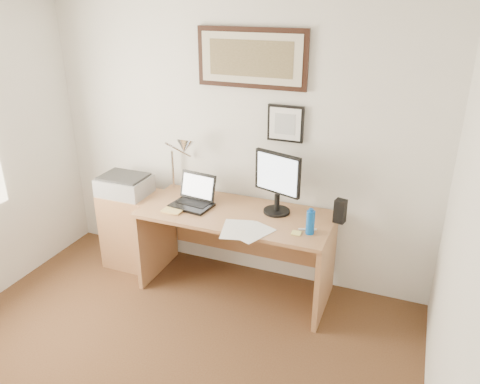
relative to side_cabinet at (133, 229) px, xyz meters
The scene contains 18 objects.
wall_back 1.32m from the side_cabinet, 19.18° to the left, with size 3.50×0.02×2.50m, color silver.
wall_right 3.28m from the side_cabinet, 32.18° to the right, with size 0.02×4.00×2.50m, color silver.
side_cabinet is the anchor object (origin of this frame).
water_bottle 1.80m from the side_cabinet, ahead, with size 0.07×0.07×0.19m, color #0D52AF.
bottle_cap 1.83m from the side_cabinet, ahead, with size 0.03×0.03×0.02m, color #0D52AF.
speaker 1.96m from the side_cabinet, ahead, with size 0.09×0.07×0.19m, color black.
paper_sheet_a 1.30m from the side_cabinet, 15.12° to the right, with size 0.23×0.33×0.00m, color white.
paper_sheet_b 1.41m from the side_cabinet, 13.75° to the right, with size 0.22×0.31×0.00m, color white.
sticky_pad 1.70m from the side_cabinet, ahead, with size 0.07×0.07×0.01m, color #EADE6F.
marker_pen 1.75m from the side_cabinet, ahead, with size 0.02×0.02×0.14m, color white.
book 0.65m from the side_cabinet, 18.37° to the right, with size 0.17×0.23×0.02m, color #E7C16C.
desk 1.08m from the side_cabinet, ahead, with size 1.60×0.70×0.75m.
laptop 0.81m from the side_cabinet, ahead, with size 0.37×0.33×0.26m.
lcd_monitor 1.54m from the side_cabinet, ahead, with size 0.41×0.22×0.52m.
printer 0.45m from the side_cabinet, 150.09° to the right, with size 0.44×0.34×0.18m.
desk_lamp 0.98m from the side_cabinet, 14.38° to the left, with size 0.29×0.27×0.53m.
picture_large 1.93m from the side_cabinet, 15.25° to the left, with size 0.92×0.04×0.47m.
picture_small 1.77m from the side_cabinet, 12.05° to the left, with size 0.30×0.03×0.30m.
Camera 1 is at (1.47, -1.60, 2.44)m, focal length 35.00 mm.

